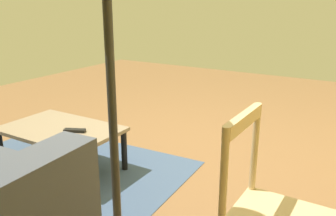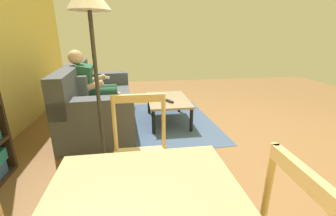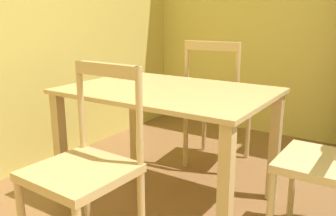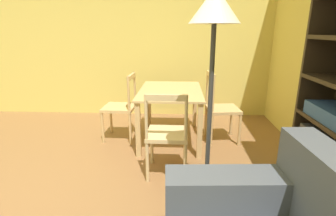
# 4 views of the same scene
# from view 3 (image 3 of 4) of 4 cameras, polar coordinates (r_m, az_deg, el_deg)

# --- Properties ---
(dining_table) EXTENTS (1.20, 0.83, 0.72)m
(dining_table) POSITION_cam_3_polar(r_m,az_deg,el_deg) (2.15, 0.00, 0.07)
(dining_table) COLOR tan
(dining_table) RESTS_ON ground_plane
(dining_chair_near_wall) EXTENTS (0.46, 0.46, 0.96)m
(dining_chair_near_wall) POSITION_cam_3_polar(r_m,az_deg,el_deg) (2.76, 7.84, 0.28)
(dining_chair_near_wall) COLOR tan
(dining_chair_near_wall) RESTS_ON ground_plane
(dining_chair_facing_couch) EXTENTS (0.43, 0.43, 0.92)m
(dining_chair_facing_couch) POSITION_cam_3_polar(r_m,az_deg,el_deg) (1.88, 24.69, -8.10)
(dining_chair_facing_couch) COLOR #D1B27F
(dining_chair_facing_couch) RESTS_ON ground_plane
(dining_chair_by_doorway) EXTENTS (0.44, 0.44, 0.93)m
(dining_chair_by_doorway) POSITION_cam_3_polar(r_m,az_deg,el_deg) (1.69, -12.96, -9.44)
(dining_chair_by_doorway) COLOR tan
(dining_chair_by_doorway) RESTS_ON ground_plane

